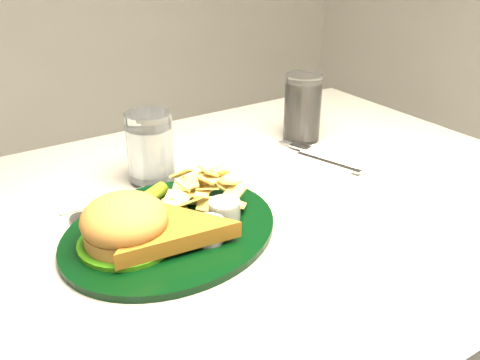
{
  "coord_description": "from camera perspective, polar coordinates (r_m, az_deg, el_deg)",
  "views": [
    {
      "loc": [
        -0.36,
        -0.61,
        1.15
      ],
      "look_at": [
        0.04,
        -0.01,
        0.8
      ],
      "focal_mm": 40.0,
      "sensor_mm": 36.0,
      "label": 1
    }
  ],
  "objects": [
    {
      "name": "dinner_plate",
      "position": [
        0.75,
        -7.52,
        -3.34
      ],
      "size": [
        0.4,
        0.36,
        0.07
      ],
      "primitive_type": null,
      "rotation": [
        0.0,
        0.0,
        0.33
      ],
      "color": "black",
      "rests_on": "table"
    },
    {
      "name": "water_glass",
      "position": [
        0.9,
        -9.55,
        3.42
      ],
      "size": [
        0.09,
        0.09,
        0.12
      ],
      "primitive_type": "cylinder",
      "rotation": [
        0.0,
        0.0,
        0.25
      ],
      "color": "white",
      "rests_on": "table"
    },
    {
      "name": "cola_glass",
      "position": [
        1.07,
        6.68,
        7.65
      ],
      "size": [
        0.09,
        0.09,
        0.13
      ],
      "primitive_type": "cylinder",
      "rotation": [
        0.0,
        0.0,
        -0.25
      ],
      "color": "black",
      "rests_on": "table"
    },
    {
      "name": "fork_napkin",
      "position": [
        0.98,
        8.97,
        2.05
      ],
      "size": [
        0.17,
        0.2,
        0.01
      ],
      "primitive_type": null,
      "rotation": [
        0.0,
        0.0,
        0.29
      ],
      "color": "silver",
      "rests_on": "table"
    },
    {
      "name": "spoon",
      "position": [
        0.76,
        -13.7,
        -6.29
      ],
      "size": [
        0.09,
        0.17,
        0.01
      ],
      "primitive_type": null,
      "rotation": [
        0.0,
        0.0,
        -0.3
      ],
      "color": "silver",
      "rests_on": "table"
    },
    {
      "name": "wrapped_straw",
      "position": [
        0.87,
        -13.14,
        -1.79
      ],
      "size": [
        0.18,
        0.07,
        0.01
      ],
      "primitive_type": null,
      "rotation": [
        0.0,
        0.0,
        0.06
      ],
      "color": "silver",
      "rests_on": "table"
    }
  ]
}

